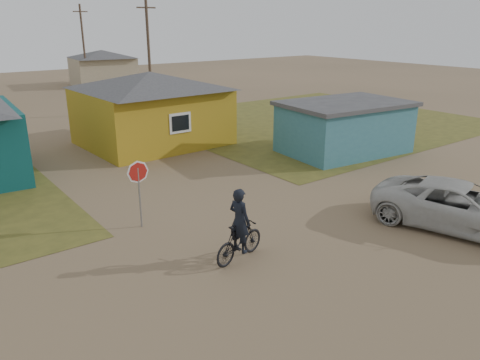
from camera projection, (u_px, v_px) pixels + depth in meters
name	position (u px, v px, depth m)	size (l,w,h in m)	color
ground	(296.00, 248.00, 13.91)	(120.00, 120.00, 0.00)	#7D6448
grass_ne	(313.00, 121.00, 31.72)	(20.00, 18.00, 0.00)	brown
house_yellow	(152.00, 107.00, 25.27)	(7.72, 6.76, 3.90)	#A68319
shed_turquoise	(344.00, 127.00, 23.82)	(6.71, 4.93, 2.60)	teal
house_beige_east	(103.00, 67.00, 49.24)	(6.95, 6.05, 3.60)	#9C8D6F
utility_pole_near	(149.00, 55.00, 32.91)	(1.40, 0.20, 8.00)	#4E3C2F
utility_pole_far	(84.00, 46.00, 45.57)	(1.40, 0.20, 8.00)	#4E3C2F
stop_sign	(138.00, 178.00, 14.85)	(0.70, 0.32, 2.26)	gray
cyclist	(239.00, 234.00, 13.03)	(1.95, 0.92, 2.13)	black
vehicle	(460.00, 206.00, 15.05)	(2.50, 5.43, 1.51)	#BABAB5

